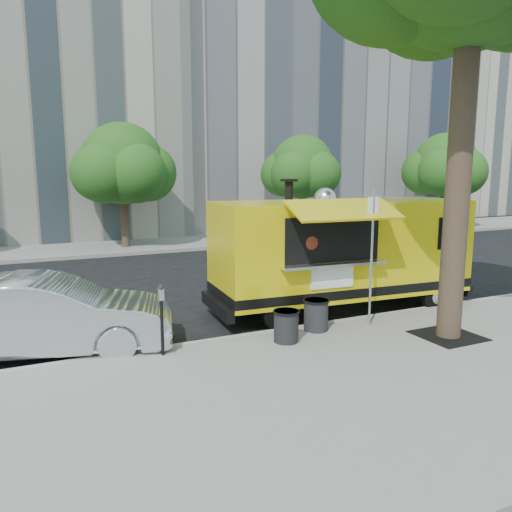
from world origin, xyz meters
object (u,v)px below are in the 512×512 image
(far_tree_c, at_px, (302,167))
(food_truck, at_px, (341,251))
(far_tree_d, at_px, (445,165))
(sign_post, at_px, (372,250))
(sedan, at_px, (47,316))
(trash_bin_left, at_px, (286,325))
(trash_bin_right, at_px, (316,314))
(far_tree_b, at_px, (122,164))
(parking_meter, at_px, (162,311))

(far_tree_c, relative_size, food_truck, 0.76)
(far_tree_d, xyz_separation_m, sign_post, (-16.45, -14.15, -2.04))
(far_tree_d, xyz_separation_m, sedan, (-22.88, -12.60, -3.12))
(sign_post, relative_size, trash_bin_left, 4.71)
(sign_post, relative_size, sedan, 0.64)
(sign_post, bearing_deg, trash_bin_right, 168.31)
(food_truck, distance_m, trash_bin_left, 3.33)
(food_truck, bearing_deg, sedan, -174.62)
(sign_post, bearing_deg, far_tree_d, 40.70)
(sign_post, height_order, trash_bin_left, sign_post)
(far_tree_b, xyz_separation_m, trash_bin_right, (1.34, -14.00, -3.33))
(far_tree_c, bearing_deg, sedan, -136.08)
(food_truck, height_order, sedan, food_truck)
(parking_meter, bearing_deg, sedan, 144.26)
(food_truck, relative_size, sedan, 1.46)
(far_tree_d, relative_size, food_truck, 0.83)
(far_tree_d, height_order, sign_post, far_tree_d)
(sign_post, xyz_separation_m, food_truck, (0.42, 1.72, -0.30))
(far_tree_d, distance_m, trash_bin_right, 22.73)
(far_tree_c, height_order, trash_bin_right, far_tree_c)
(far_tree_c, bearing_deg, far_tree_b, 178.09)
(far_tree_b, bearing_deg, sign_post, -79.85)
(far_tree_b, xyz_separation_m, far_tree_c, (9.00, -0.30, -0.12))
(far_tree_b, xyz_separation_m, trash_bin_left, (0.41, -14.37, -3.34))
(parking_meter, distance_m, trash_bin_right, 3.38)
(food_truck, xyz_separation_m, trash_bin_left, (-2.55, -1.85, -1.06))
(sedan, distance_m, trash_bin_left, 4.61)
(far_tree_d, relative_size, parking_meter, 4.23)
(far_tree_b, bearing_deg, far_tree_c, -1.91)
(far_tree_c, relative_size, parking_meter, 3.90)
(far_tree_d, height_order, trash_bin_right, far_tree_d)
(far_tree_c, xyz_separation_m, trash_bin_right, (-7.66, -13.70, -3.21))
(food_truck, xyz_separation_m, sedan, (-6.84, -0.17, -0.78))
(parking_meter, relative_size, sedan, 0.29)
(sign_post, height_order, food_truck, food_truck)
(far_tree_d, relative_size, trash_bin_left, 8.85)
(far_tree_d, distance_m, food_truck, 20.42)
(far_tree_c, xyz_separation_m, trash_bin_left, (-8.59, -14.07, -3.23))
(far_tree_b, bearing_deg, food_truck, -76.68)
(far_tree_d, distance_m, parking_meter, 25.38)
(far_tree_b, distance_m, far_tree_c, 9.01)
(sedan, xyz_separation_m, trash_bin_left, (4.29, -1.67, -0.28))
(far_tree_b, height_order, far_tree_c, far_tree_b)
(trash_bin_right, bearing_deg, trash_bin_left, -158.02)
(far_tree_c, relative_size, trash_bin_right, 7.82)
(far_tree_b, height_order, sedan, far_tree_b)
(far_tree_c, xyz_separation_m, sedan, (-12.88, -12.40, -2.95))
(parking_meter, relative_size, trash_bin_left, 2.09)
(parking_meter, distance_m, sedan, 2.32)
(far_tree_b, distance_m, sign_post, 14.61)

